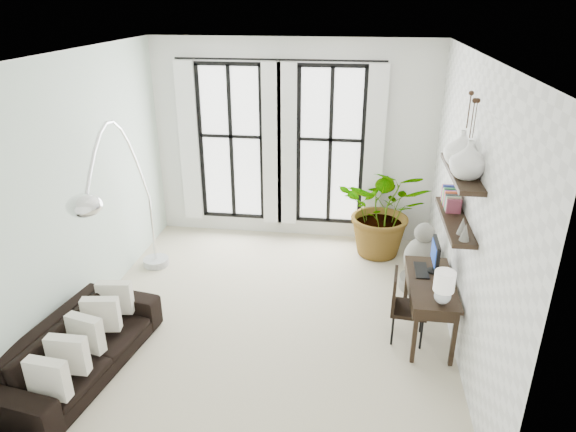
% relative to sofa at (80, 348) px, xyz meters
% --- Properties ---
extents(floor, '(5.00, 5.00, 0.00)m').
position_rel_sofa_xyz_m(floor, '(1.80, 1.29, -0.30)').
color(floor, beige).
rests_on(floor, ground).
extents(ceiling, '(5.00, 5.00, 0.00)m').
position_rel_sofa_xyz_m(ceiling, '(1.80, 1.29, 2.90)').
color(ceiling, white).
rests_on(ceiling, wall_back).
extents(wall_left, '(0.00, 5.00, 5.00)m').
position_rel_sofa_xyz_m(wall_left, '(-0.45, 1.29, 1.30)').
color(wall_left, silver).
rests_on(wall_left, floor).
extents(wall_right, '(0.00, 5.00, 5.00)m').
position_rel_sofa_xyz_m(wall_right, '(4.05, 1.29, 1.30)').
color(wall_right, white).
rests_on(wall_right, floor).
extents(wall_back, '(4.50, 0.00, 4.50)m').
position_rel_sofa_xyz_m(wall_back, '(1.80, 3.79, 1.30)').
color(wall_back, white).
rests_on(wall_back, floor).
extents(windows, '(3.26, 0.13, 2.65)m').
position_rel_sofa_xyz_m(windows, '(1.60, 3.72, 1.26)').
color(windows, white).
rests_on(windows, wall_back).
extents(wall_shelves, '(0.25, 1.30, 0.60)m').
position_rel_sofa_xyz_m(wall_shelves, '(3.91, 1.23, 1.43)').
color(wall_shelves, black).
rests_on(wall_shelves, wall_right).
extents(sofa, '(1.10, 2.15, 0.60)m').
position_rel_sofa_xyz_m(sofa, '(0.00, 0.00, 0.00)').
color(sofa, black).
rests_on(sofa, floor).
extents(throw_pillows, '(0.40, 1.52, 0.40)m').
position_rel_sofa_xyz_m(throw_pillows, '(0.10, -0.00, 0.20)').
color(throw_pillows, silver).
rests_on(throw_pillows, sofa).
extents(plant, '(1.52, 1.37, 1.48)m').
position_rel_sofa_xyz_m(plant, '(3.29, 3.24, 0.44)').
color(plant, '#2D7228').
rests_on(plant, floor).
extents(desk, '(0.52, 1.22, 1.12)m').
position_rel_sofa_xyz_m(desk, '(3.75, 1.14, 0.39)').
color(desk, black).
rests_on(desk, floor).
extents(desk_chair, '(0.44, 0.44, 0.86)m').
position_rel_sofa_xyz_m(desk_chair, '(3.43, 1.07, 0.19)').
color(desk_chair, black).
rests_on(desk_chair, floor).
extents(arc_lamp, '(0.76, 2.70, 2.51)m').
position_rel_sofa_xyz_m(arc_lamp, '(0.10, 1.21, 1.66)').
color(arc_lamp, silver).
rests_on(arc_lamp, floor).
extents(buddha, '(0.54, 0.54, 0.98)m').
position_rel_sofa_xyz_m(buddha, '(3.77, 2.26, 0.11)').
color(buddha, gray).
rests_on(buddha, floor).
extents(vase_a, '(0.37, 0.37, 0.38)m').
position_rel_sofa_xyz_m(vase_a, '(3.91, 0.94, 1.97)').
color(vase_a, white).
rests_on(vase_a, shelf_upper).
extents(vase_b, '(0.37, 0.37, 0.38)m').
position_rel_sofa_xyz_m(vase_b, '(3.91, 1.34, 1.97)').
color(vase_b, white).
rests_on(vase_b, shelf_upper).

